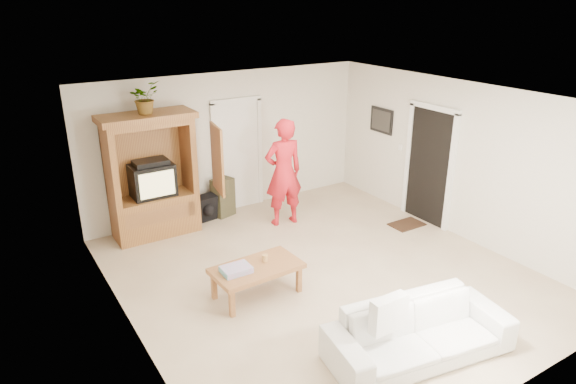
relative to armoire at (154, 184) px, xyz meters
name	(u,v)px	position (x,y,z in m)	size (l,w,h in m)	color
floor	(322,274)	(1.58, -2.66, -0.91)	(6.00, 6.00, 0.00)	tan
ceiling	(327,99)	(1.58, -2.66, 1.69)	(6.00, 6.00, 0.00)	white
wall_back	(229,143)	(1.58, 0.34, 0.39)	(5.50, 5.50, 0.00)	silver
wall_front	(515,290)	(1.58, -5.66, 0.39)	(5.50, 5.50, 0.00)	silver
wall_left	(126,239)	(-1.17, -2.66, 0.39)	(6.00, 6.00, 0.00)	silver
wall_right	(459,160)	(4.33, -2.66, 0.39)	(6.00, 6.00, 0.00)	silver
armoire	(154,184)	(0.00, 0.00, 0.00)	(1.82, 1.14, 2.10)	olive
door_back	(238,156)	(1.73, 0.31, 0.11)	(0.85, 0.05, 2.04)	white
doorway_right	(429,167)	(4.30, -2.06, 0.11)	(0.05, 0.90, 2.04)	black
framed_picture	(382,120)	(4.31, -0.76, 0.69)	(0.03, 0.60, 0.48)	black
doormat	(407,224)	(3.88, -2.06, -0.90)	(0.60, 0.40, 0.02)	#382316
plant	(144,98)	(-0.02, -0.03, 1.45)	(0.46, 0.40, 0.51)	#4C7238
man	(284,172)	(2.06, -0.80, 0.05)	(0.70, 0.46, 1.92)	red
sofa	(419,332)	(1.43, -4.72, -0.60)	(2.13, 0.83, 0.62)	silver
coffee_table	(257,270)	(0.49, -2.64, -0.52)	(1.23, 0.70, 0.45)	#A06237
towel	(236,270)	(0.18, -2.64, -0.42)	(0.38, 0.28, 0.08)	#F8529E
candle	(265,258)	(0.65, -2.59, -0.41)	(0.08, 0.08, 0.10)	tan
backpack_black	(206,208)	(0.91, 0.05, -0.67)	(0.38, 0.22, 0.47)	black
backpack_olive	(223,197)	(1.29, 0.10, -0.55)	(0.38, 0.28, 0.71)	#47442B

